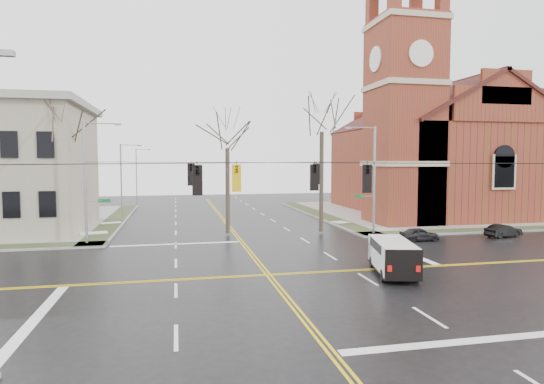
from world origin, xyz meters
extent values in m
plane|color=black|center=(0.00, 0.00, 0.00)|extent=(120.00, 120.00, 0.00)
cube|color=gray|center=(25.00, 25.00, 0.07)|extent=(30.00, 30.00, 0.15)
cube|color=#323E22|center=(11.20, 25.00, 0.15)|extent=(2.00, 30.00, 0.02)
cube|color=#323E22|center=(25.00, 11.20, 0.15)|extent=(30.00, 2.00, 0.02)
cube|color=#323E22|center=(-11.20, 25.00, 0.15)|extent=(2.00, 30.00, 0.02)
cube|color=gold|center=(-0.12, 0.00, 0.01)|extent=(0.12, 100.00, 0.01)
cube|color=gold|center=(0.12, 0.00, 0.01)|extent=(0.12, 100.00, 0.01)
cube|color=gold|center=(0.00, -0.12, 0.01)|extent=(100.00, 0.12, 0.01)
cube|color=gold|center=(0.00, 0.12, 0.01)|extent=(100.00, 0.12, 0.01)
cube|color=silver|center=(5.00, -10.50, 0.01)|extent=(9.50, 0.50, 0.01)
cube|color=silver|center=(-5.00, 10.50, 0.01)|extent=(9.50, 0.50, 0.01)
cube|color=silver|center=(-10.50, -5.00, 0.01)|extent=(0.50, 9.50, 0.01)
cube|color=silver|center=(10.50, 5.00, 0.01)|extent=(0.50, 9.50, 0.01)
cube|color=brown|center=(17.00, 17.00, 10.00)|extent=(6.00, 6.00, 20.00)
cube|color=#B7A88D|center=(17.00, 17.00, 19.50)|extent=(6.30, 6.30, 0.50)
cylinder|color=silver|center=(17.00, 13.95, 16.00)|extent=(2.40, 0.15, 2.40)
cylinder|color=silver|center=(13.95, 17.00, 16.00)|extent=(0.15, 2.40, 2.40)
cube|color=brown|center=(26.00, 26.00, 5.00)|extent=(18.00, 24.00, 10.00)
cube|color=brown|center=(16.80, 20.00, 2.20)|extent=(2.00, 5.00, 4.40)
cylinder|color=gray|center=(11.50, 11.50, 4.65)|extent=(0.20, 0.20, 9.00)
cylinder|color=gray|center=(10.90, 11.50, 3.30)|extent=(1.20, 0.06, 0.06)
cube|color=#106229|center=(10.20, 11.50, 3.30)|extent=(0.90, 0.04, 0.25)
cylinder|color=gray|center=(10.30, 11.50, 9.05)|extent=(2.40, 0.08, 0.08)
cube|color=gray|center=(9.10, 11.50, 9.00)|extent=(0.50, 0.22, 0.15)
cylinder|color=gray|center=(-11.50, 11.50, 4.65)|extent=(0.20, 0.20, 9.00)
cylinder|color=gray|center=(-10.90, 11.50, 3.30)|extent=(1.20, 0.06, 0.06)
cube|color=#106229|center=(-10.20, 11.50, 3.30)|extent=(0.90, 0.04, 0.25)
cylinder|color=gray|center=(-10.30, 11.50, 9.05)|extent=(2.40, 0.08, 0.08)
cube|color=gray|center=(-9.10, 11.50, 9.00)|extent=(0.50, 0.22, 0.15)
cube|color=gray|center=(-9.10, -11.50, 9.00)|extent=(0.50, 0.22, 0.15)
cylinder|color=black|center=(0.00, 0.00, 6.20)|extent=(23.02, 23.02, 0.03)
cylinder|color=black|center=(0.00, 0.00, 6.20)|extent=(23.02, 23.02, 0.03)
imported|color=black|center=(-4.00, -4.00, 5.45)|extent=(0.21, 0.26, 1.30)
imported|color=black|center=(4.00, 4.00, 5.45)|extent=(0.21, 0.26, 1.30)
imported|color=yellow|center=(-2.00, -2.00, 5.45)|extent=(0.21, 0.26, 1.30)
imported|color=black|center=(-4.00, 4.00, 5.45)|extent=(0.21, 0.26, 1.30)
imported|color=black|center=(4.00, -4.00, 5.45)|extent=(0.21, 0.26, 1.30)
imported|color=black|center=(2.00, -2.00, 5.45)|extent=(0.21, 0.26, 1.30)
cylinder|color=gray|center=(-10.80, 28.00, 4.10)|extent=(0.16, 0.16, 8.00)
cylinder|color=gray|center=(-9.80, 28.00, 8.00)|extent=(2.00, 0.07, 0.07)
cube|color=gray|center=(-8.80, 28.00, 7.95)|extent=(0.45, 0.20, 0.13)
cylinder|color=gray|center=(-10.80, 48.00, 4.10)|extent=(0.16, 0.16, 8.00)
cylinder|color=gray|center=(-9.80, 48.00, 8.00)|extent=(2.00, 0.07, 0.07)
cube|color=gray|center=(-8.80, 48.00, 7.95)|extent=(0.45, 0.20, 0.13)
cube|color=white|center=(6.78, -1.31, 1.09)|extent=(2.98, 5.12, 1.54)
cube|color=white|center=(7.27, 0.63, 0.86)|extent=(2.00, 1.24, 1.09)
cube|color=black|center=(7.35, 0.93, 1.36)|extent=(1.66, 0.51, 0.73)
cube|color=black|center=(6.83, -1.13, 1.59)|extent=(2.62, 3.63, 0.50)
cube|color=#B70C0A|center=(5.50, -3.52, 0.91)|extent=(0.23, 0.11, 0.31)
cube|color=#B70C0A|center=(6.87, -3.86, 0.91)|extent=(0.23, 0.11, 0.31)
cube|color=black|center=(6.78, -1.31, 0.30)|extent=(3.03, 5.17, 0.09)
cylinder|color=black|center=(6.36, 0.43, 0.33)|extent=(0.39, 0.69, 0.65)
cylinder|color=black|center=(7.98, 0.03, 0.33)|extent=(0.39, 0.69, 0.65)
cylinder|color=black|center=(5.59, -2.65, 0.33)|extent=(0.39, 0.69, 0.65)
cylinder|color=black|center=(7.21, -3.05, 0.33)|extent=(0.39, 0.69, 0.65)
imported|color=black|center=(13.75, 7.96, 0.52)|extent=(3.08, 1.28, 1.04)
imported|color=black|center=(21.39, 8.05, 0.53)|extent=(3.39, 1.76, 1.06)
cylinder|color=#31281F|center=(-13.24, 13.20, 3.87)|extent=(0.36, 0.36, 7.44)
cylinder|color=#31281F|center=(-0.67, 13.85, 3.75)|extent=(0.36, 0.36, 7.20)
cylinder|color=#31281F|center=(7.36, 13.14, 4.46)|extent=(0.36, 0.36, 8.61)
camera|label=1|loc=(-4.93, -24.21, 6.32)|focal=30.00mm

